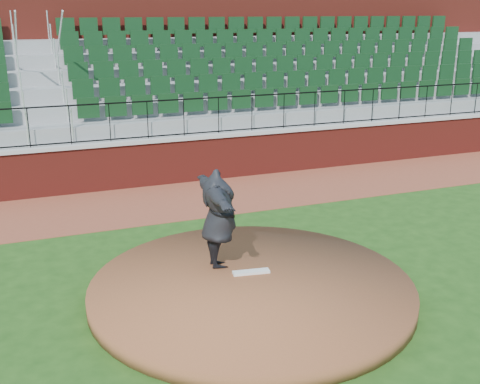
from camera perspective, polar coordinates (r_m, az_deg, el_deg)
name	(u,v)px	position (r m, az deg, el deg)	size (l,w,h in m)	color
ground	(271,286)	(10.62, 2.99, -8.95)	(90.00, 90.00, 0.00)	#1E4413
warning_track	(184,199)	(15.35, -5.31, -0.65)	(34.00, 3.20, 0.01)	brown
field_wall	(168,162)	(16.68, -6.91, 2.86)	(34.00, 0.35, 1.20)	maroon
wall_cap	(167,139)	(16.53, -6.99, 5.04)	(34.00, 0.45, 0.10)	#B7B7B7
wall_railing	(166,119)	(16.43, -7.06, 6.92)	(34.00, 0.05, 1.00)	black
seating_stands	(143,88)	(18.98, -9.22, 9.71)	(34.00, 5.10, 4.60)	gray
concourse_wall	(125,66)	(21.66, -10.91, 11.70)	(34.00, 0.50, 5.50)	maroon
pitchers_mound	(252,289)	(10.23, 1.11, -9.21)	(5.44, 5.44, 0.25)	brown
pitching_rubber	(251,272)	(10.50, 1.07, -7.62)	(0.64, 0.16, 0.04)	white
pitcher	(219,219)	(10.46, -2.05, -2.54)	(2.21, 0.60, 1.79)	black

